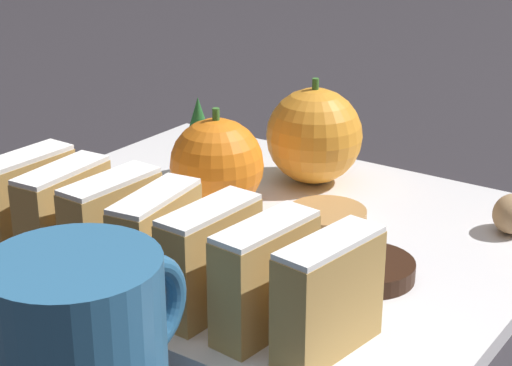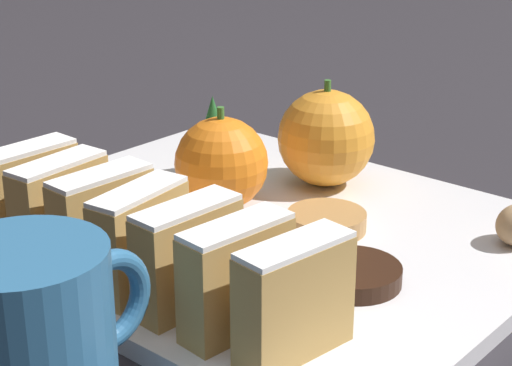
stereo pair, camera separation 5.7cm
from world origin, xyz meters
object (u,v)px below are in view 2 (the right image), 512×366
object	(u,v)px
orange_far	(326,138)
coffee_mug	(35,345)
orange_near	(221,163)
chocolate_cookie	(353,274)

from	to	relation	value
orange_far	coffee_mug	xyz separation A→B (m)	(-0.32, -0.08, -0.00)
orange_far	orange_near	bearing A→B (deg)	162.25
chocolate_cookie	coffee_mug	world-z (taller)	coffee_mug
orange_far	chocolate_cookie	world-z (taller)	orange_far
orange_far	chocolate_cookie	distance (m)	0.17
orange_near	chocolate_cookie	world-z (taller)	orange_near
orange_near	coffee_mug	xyz separation A→B (m)	(-0.23, -0.10, 0.00)
orange_far	coffee_mug	bearing A→B (deg)	-166.62
orange_near	chocolate_cookie	xyz separation A→B (m)	(-0.03, -0.14, -0.03)
chocolate_cookie	coffee_mug	xyz separation A→B (m)	(-0.20, 0.03, 0.03)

